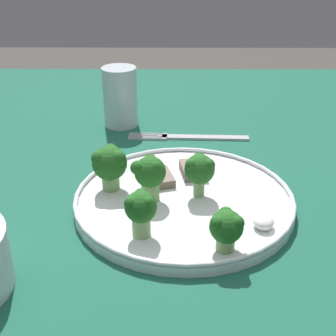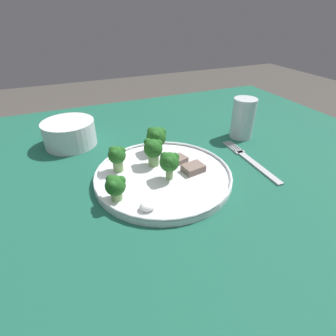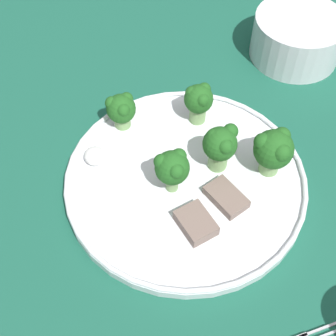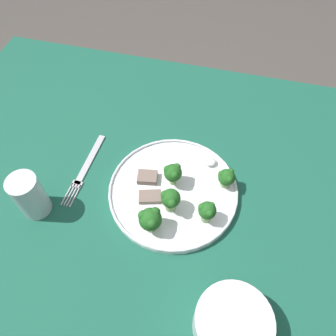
{
  "view_description": "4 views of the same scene",
  "coord_description": "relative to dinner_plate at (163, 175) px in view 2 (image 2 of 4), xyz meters",
  "views": [
    {
      "loc": [
        -0.57,
        -0.03,
        1.08
      ],
      "look_at": [
        -0.03,
        -0.02,
        0.79
      ],
      "focal_mm": 50.0,
      "sensor_mm": 36.0,
      "label": 1
    },
    {
      "loc": [
        -0.22,
        -0.47,
        1.07
      ],
      "look_at": [
        -0.05,
        -0.06,
        0.79
      ],
      "focal_mm": 28.0,
      "sensor_mm": 36.0,
      "label": 2
    },
    {
      "loc": [
        0.24,
        -0.18,
        1.22
      ],
      "look_at": [
        -0.05,
        -0.06,
        0.79
      ],
      "focal_mm": 50.0,
      "sensor_mm": 36.0,
      "label": 3
    },
    {
      "loc": [
        -0.13,
        0.32,
        1.39
      ],
      "look_at": [
        -0.03,
        -0.07,
        0.8
      ],
      "focal_mm": 35.0,
      "sensor_mm": 36.0,
      "label": 4
    }
  ],
  "objects": [
    {
      "name": "sauce_dollop",
      "position": [
        -0.07,
        -0.09,
        0.01
      ],
      "size": [
        0.03,
        0.03,
        0.02
      ],
      "color": "white",
      "rests_on": "dinner_plate"
    },
    {
      "name": "meat_slice_front_slice",
      "position": [
        0.06,
        -0.01,
        0.01
      ],
      "size": [
        0.05,
        0.04,
        0.01
      ],
      "color": "#756056",
      "rests_on": "dinner_plate"
    },
    {
      "name": "meat_slice_middle_slice",
      "position": [
        0.04,
        0.03,
        0.01
      ],
      "size": [
        0.06,
        0.04,
        0.01
      ],
      "color": "#756056",
      "rests_on": "dinner_plate"
    },
    {
      "name": "broccoli_floret_front_left",
      "position": [
        -0.11,
        -0.04,
        0.03
      ],
      "size": [
        0.04,
        0.04,
        0.05
      ],
      "color": "#7FA866",
      "rests_on": "dinner_plate"
    },
    {
      "name": "cream_bowl",
      "position": [
        -0.16,
        0.24,
        0.02
      ],
      "size": [
        0.13,
        0.13,
        0.06
      ],
      "color": "silver",
      "rests_on": "table"
    },
    {
      "name": "broccoli_floret_center_back",
      "position": [
        0.01,
        -0.02,
        0.04
      ],
      "size": [
        0.04,
        0.04,
        0.06
      ],
      "color": "#7FA866",
      "rests_on": "dinner_plate"
    },
    {
      "name": "fork",
      "position": [
        0.22,
        -0.01,
        -0.01
      ],
      "size": [
        0.03,
        0.21,
        0.0
      ],
      "color": "#B2B2B7",
      "rests_on": "table"
    },
    {
      "name": "table",
      "position": [
        0.05,
        0.04,
        -0.11
      ],
      "size": [
        1.2,
        0.99,
        0.75
      ],
      "color": "#195642",
      "rests_on": "ground_plane"
    },
    {
      "name": "broccoli_floret_near_rim_left",
      "position": [
        -0.0,
        0.05,
        0.04
      ],
      "size": [
        0.04,
        0.04,
        0.06
      ],
      "color": "#7FA866",
      "rests_on": "dinner_plate"
    },
    {
      "name": "dinner_plate",
      "position": [
        0.0,
        0.0,
        0.0
      ],
      "size": [
        0.29,
        0.29,
        0.02
      ],
      "color": "white",
      "rests_on": "table"
    },
    {
      "name": "drinking_glass",
      "position": [
        0.28,
        0.11,
        0.04
      ],
      "size": [
        0.06,
        0.06,
        0.11
      ],
      "color": "silver",
      "rests_on": "table"
    },
    {
      "name": "ground_plane",
      "position": [
        0.05,
        0.04,
        -0.76
      ],
      "size": [
        8.0,
        8.0,
        0.0
      ],
      "primitive_type": "plane",
      "color": "#4C4742"
    },
    {
      "name": "broccoli_floret_center_left",
      "position": [
        0.02,
        0.1,
        0.04
      ],
      "size": [
        0.05,
        0.05,
        0.06
      ],
      "color": "#7FA866",
      "rests_on": "dinner_plate"
    },
    {
      "name": "broccoli_floret_back_left",
      "position": [
        -0.08,
        0.05,
        0.04
      ],
      "size": [
        0.04,
        0.04,
        0.06
      ],
      "color": "#7FA866",
      "rests_on": "dinner_plate"
    }
  ]
}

